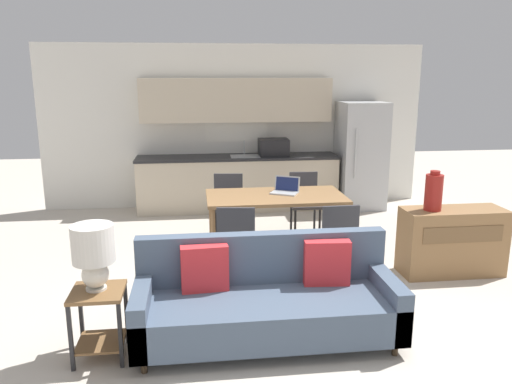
{
  "coord_description": "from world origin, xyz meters",
  "views": [
    {
      "loc": [
        -0.69,
        -3.8,
        2.22
      ],
      "look_at": [
        -0.04,
        1.5,
        0.95
      ],
      "focal_mm": 35.0,
      "sensor_mm": 36.0,
      "label": 1
    }
  ],
  "objects": [
    {
      "name": "table_lamp",
      "position": [
        -1.49,
        -0.04,
        0.89
      ],
      "size": [
        0.33,
        0.33,
        0.53
      ],
      "color": "silver",
      "rests_on": "side_table"
    },
    {
      "name": "dining_chair_far_right",
      "position": [
        0.81,
        2.84,
        0.49
      ],
      "size": [
        0.43,
        0.43,
        0.87
      ],
      "rotation": [
        0.0,
        0.0,
        -0.03
      ],
      "color": "#38383D",
      "rests_on": "ground_plane"
    },
    {
      "name": "dining_chair_near_left",
      "position": [
        -0.28,
        1.29,
        0.49
      ],
      "size": [
        0.47,
        0.47,
        0.87
      ],
      "rotation": [
        0.0,
        0.0,
        3.01
      ],
      "color": "#38383D",
      "rests_on": "ground_plane"
    },
    {
      "name": "refrigerator",
      "position": [
        2.07,
        4.21,
        0.88
      ],
      "size": [
        0.73,
        0.78,
        1.77
      ],
      "color": "#B7BABC",
      "rests_on": "ground_plane"
    },
    {
      "name": "vase",
      "position": [
        1.88,
        1.22,
        0.96
      ],
      "size": [
        0.19,
        0.19,
        0.44
      ],
      "color": "maroon",
      "rests_on": "credenza"
    },
    {
      "name": "dining_table",
      "position": [
        0.27,
        2.07,
        0.71
      ],
      "size": [
        1.69,
        0.89,
        0.77
      ],
      "color": "olive",
      "rests_on": "ground_plane"
    },
    {
      "name": "laptop",
      "position": [
        0.42,
        2.18,
        0.82
      ],
      "size": [
        0.4,
        0.37,
        0.2
      ],
      "rotation": [
        0.0,
        0.0,
        -0.48
      ],
      "color": "#B7BABC",
      "rests_on": "dining_table"
    },
    {
      "name": "credenza",
      "position": [
        2.15,
        1.23,
        0.38
      ],
      "size": [
        1.14,
        0.44,
        0.76
      ],
      "color": "olive",
      "rests_on": "ground_plane"
    },
    {
      "name": "ground_plane",
      "position": [
        0.0,
        0.0,
        0.0
      ],
      "size": [
        20.0,
        20.0,
        0.0
      ],
      "primitive_type": "plane",
      "color": "beige"
    },
    {
      "name": "side_table",
      "position": [
        -1.48,
        -0.06,
        0.38
      ],
      "size": [
        0.41,
        0.41,
        0.57
      ],
      "color": "brown",
      "rests_on": "ground_plane"
    },
    {
      "name": "couch",
      "position": [
        -0.13,
        0.07,
        0.34
      ],
      "size": [
        2.19,
        0.8,
        0.86
      ],
      "color": "#3D2D1E",
      "rests_on": "ground_plane"
    },
    {
      "name": "dining_chair_far_left",
      "position": [
        -0.26,
        2.85,
        0.49
      ],
      "size": [
        0.46,
        0.46,
        0.87
      ],
      "rotation": [
        0.0,
        0.0,
        -0.11
      ],
      "color": "#38383D",
      "rests_on": "ground_plane"
    },
    {
      "name": "kitchen_counter",
      "position": [
        0.01,
        4.33,
        0.84
      ],
      "size": [
        3.31,
        0.65,
        2.15
      ],
      "color": "beige",
      "rests_on": "ground_plane"
    },
    {
      "name": "dining_chair_near_right",
      "position": [
        0.81,
        1.23,
        0.49
      ],
      "size": [
        0.43,
        0.43,
        0.87
      ],
      "rotation": [
        0.0,
        0.0,
        3.16
      ],
      "color": "#38383D",
      "rests_on": "ground_plane"
    },
    {
      "name": "wall_back",
      "position": [
        0.0,
        4.63,
        1.35
      ],
      "size": [
        6.4,
        0.07,
        2.7
      ],
      "color": "silver",
      "rests_on": "ground_plane"
    }
  ]
}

